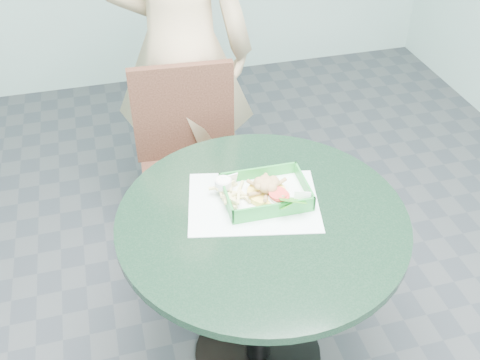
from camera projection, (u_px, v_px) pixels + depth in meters
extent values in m
cube|color=#303335|center=(258.00, 354.00, 2.32)|extent=(4.00, 5.00, 0.02)
cylinder|color=black|center=(258.00, 353.00, 2.31)|extent=(0.51, 0.51, 0.02)
cylinder|color=black|center=(260.00, 294.00, 2.08)|extent=(0.10, 0.10, 0.70)
cylinder|color=black|center=(262.00, 223.00, 1.86)|extent=(0.97, 0.97, 0.03)
cube|color=#34190F|center=(195.00, 184.00, 2.48)|extent=(0.45, 0.45, 0.04)
cube|color=#34190F|center=(183.00, 112.00, 2.48)|extent=(0.45, 0.04, 0.46)
cube|color=#34190F|center=(163.00, 260.00, 2.44)|extent=(0.04, 0.04, 0.43)
cube|color=#34190F|center=(248.00, 244.00, 2.52)|extent=(0.04, 0.04, 0.43)
cube|color=#34190F|center=(151.00, 204.00, 2.73)|extent=(0.04, 0.04, 0.43)
cube|color=#34190F|center=(228.00, 191.00, 2.81)|extent=(0.04, 0.04, 0.43)
imported|color=tan|center=(177.00, 10.00, 2.38)|extent=(0.92, 0.74, 2.19)
cube|color=silver|center=(253.00, 206.00, 1.90)|extent=(0.49, 0.41, 0.00)
cube|color=#1F8632|center=(265.00, 202.00, 1.91)|extent=(0.28, 0.21, 0.01)
cube|color=white|center=(265.00, 201.00, 1.91)|extent=(0.27, 0.19, 0.00)
cube|color=#1F8632|center=(257.00, 178.00, 1.97)|extent=(0.28, 0.01, 0.05)
cube|color=#1F8632|center=(275.00, 214.00, 1.82)|extent=(0.28, 0.01, 0.05)
cube|color=#1F8632|center=(304.00, 189.00, 1.93)|extent=(0.01, 0.21, 0.05)
cube|color=#1F8632|center=(226.00, 202.00, 1.87)|extent=(0.01, 0.21, 0.05)
cylinder|color=#F6CA49|center=(266.00, 198.00, 1.90)|extent=(0.13, 0.13, 0.02)
cylinder|color=silver|center=(223.00, 188.00, 1.91)|extent=(0.06, 0.06, 0.03)
cylinder|color=white|center=(223.00, 185.00, 1.90)|extent=(0.05, 0.05, 0.00)
cylinder|color=white|center=(279.00, 205.00, 1.87)|extent=(0.07, 0.07, 0.02)
torus|color=beige|center=(279.00, 201.00, 1.86)|extent=(0.07, 0.07, 0.01)
cylinder|color=red|center=(279.00, 199.00, 1.85)|extent=(0.06, 0.06, 0.01)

